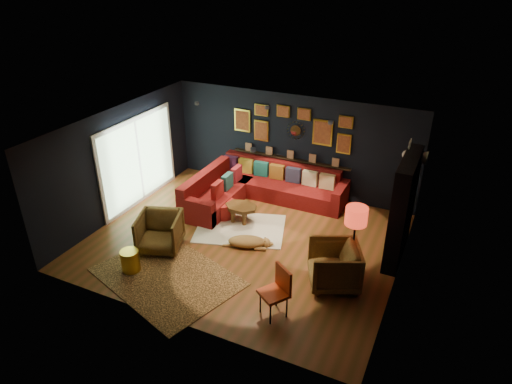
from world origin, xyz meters
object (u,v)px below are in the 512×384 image
at_px(armchair_left, 160,231).
at_px(armchair_right, 334,264).
at_px(orange_chair, 278,288).
at_px(floor_lamp, 356,219).
at_px(pouf, 223,209).
at_px(coffee_table, 241,209).
at_px(sectional, 255,189).
at_px(gold_stool, 130,261).
at_px(dog, 247,240).

xyz_separation_m(armchair_left, armchair_right, (3.67, 0.41, 0.02)).
bearing_deg(orange_chair, floor_lamp, 96.17).
bearing_deg(orange_chair, pouf, 168.64).
bearing_deg(armchair_right, orange_chair, -52.92).
distance_m(coffee_table, armchair_right, 2.94).
height_order(sectional, armchair_left, armchair_left).
bearing_deg(coffee_table, gold_stool, -113.10).
xyz_separation_m(pouf, gold_stool, (-0.64, -2.65, 0.01)).
relative_size(coffee_table, floor_lamp, 0.53).
xyz_separation_m(sectional, coffee_table, (0.17, -1.10, 0.02)).
height_order(gold_stool, orange_chair, orange_chair).
bearing_deg(pouf, armchair_right, -23.27).
bearing_deg(pouf, floor_lamp, -15.37).
bearing_deg(dog, sectional, 90.14).
relative_size(coffee_table, armchair_right, 0.86).
relative_size(gold_stool, dog, 0.42).
relative_size(pouf, orange_chair, 0.61).
xyz_separation_m(coffee_table, gold_stool, (-1.12, -2.63, -0.12)).
height_order(sectional, dog, sectional).
relative_size(sectional, dog, 3.09).
bearing_deg(dog, orange_chair, -70.22).
bearing_deg(orange_chair, coffee_table, 162.67).
bearing_deg(pouf, orange_chair, -45.76).
relative_size(pouf, gold_stool, 1.25).
bearing_deg(dog, pouf, 118.48).
relative_size(sectional, orange_chair, 3.64).
relative_size(armchair_left, floor_lamp, 0.59).
bearing_deg(orange_chair, armchair_right, 96.24).
bearing_deg(sectional, armchair_left, -107.14).
relative_size(armchair_left, gold_stool, 1.94).
bearing_deg(armchair_left, dog, 6.75).
bearing_deg(armchair_right, dog, -126.17).
bearing_deg(pouf, gold_stool, -103.48).
bearing_deg(dog, coffee_table, 102.50).
distance_m(coffee_table, pouf, 0.50).
xyz_separation_m(armchair_right, gold_stool, (-3.75, -1.31, -0.24)).
xyz_separation_m(pouf, armchair_right, (3.11, -1.34, 0.25)).
distance_m(pouf, armchair_left, 1.85).
bearing_deg(pouf, armchair_left, -107.77).
xyz_separation_m(pouf, dog, (1.09, -0.93, -0.02)).
bearing_deg(sectional, orange_chair, -59.15).
bearing_deg(armchair_right, coffee_table, -141.39).
bearing_deg(armchair_left, armchair_right, -13.35).
relative_size(armchair_left, orange_chair, 0.95).
bearing_deg(armchair_right, armchair_left, -108.34).
bearing_deg(armchair_right, gold_stool, -95.45).
bearing_deg(gold_stool, sectional, 75.75).
distance_m(sectional, gold_stool, 3.85).
distance_m(orange_chair, dog, 2.15).
distance_m(armchair_right, gold_stool, 3.98).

